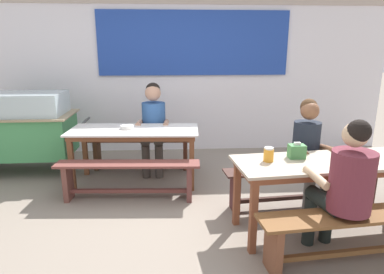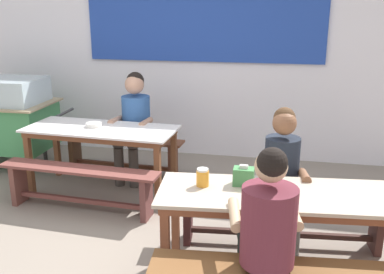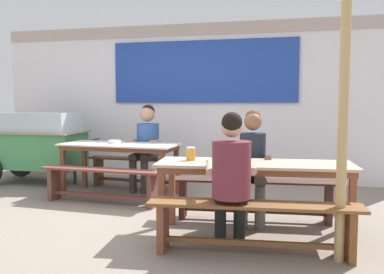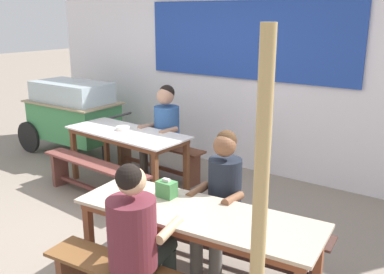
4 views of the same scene
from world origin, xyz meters
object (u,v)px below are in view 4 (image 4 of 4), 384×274
Objects in this scene: dining_table_near at (196,220)px; condiment_jar at (133,184)px; bench_far_back at (156,153)px; bench_near_back at (226,233)px; tissue_box at (167,189)px; food_cart at (73,112)px; dining_table_far at (127,137)px; wooden_support_post at (259,224)px; person_center_facing at (163,126)px; soup_bowl at (123,128)px; person_right_near_table at (221,194)px; person_near_front at (138,234)px; bench_far_front at (95,175)px.

dining_table_near is 0.65m from condiment_jar.
bench_far_back and bench_near_back have the same top height.
tissue_box is (-0.35, 0.08, 0.14)m from dining_table_near.
food_cart is at bearing 153.14° from dining_table_near.
dining_table_near is (2.01, -1.35, 0.00)m from dining_table_far.
bench_far_back is at bearing 145.06° from bench_near_back.
wooden_support_post reaches higher than dining_table_near.
person_center_facing is 7.43× the size of soup_bowl.
person_near_front is at bearing -95.47° from person_right_near_table.
bench_near_back is (1.96, -0.82, -0.36)m from dining_table_far.
bench_far_back and bench_far_front have the same top height.
condiment_jar is (1.35, -1.88, 0.49)m from bench_far_back.
dining_table_near is 0.92× the size of wooden_support_post.
person_center_facing is 8.20× the size of tissue_box.
bench_far_back is 2.36m from condiment_jar.
dining_table_near is 2.52m from soup_bowl.
dining_table_far is 1.32× the size of person_center_facing.
bench_near_back is 0.74m from tissue_box.
bench_far_front and bench_near_back have the same top height.
bench_near_back is at bearing -36.21° from person_center_facing.
food_cart is 1.41× the size of person_center_facing.
dining_table_far is 0.64m from bench_far_back.
person_near_front is (-0.09, -0.93, 0.01)m from person_right_near_table.
soup_bowl is at bearing 136.44° from person_near_front.
tissue_box is at bearing -36.48° from soup_bowl.
dining_table_near is at bearing -26.86° from food_cart.
person_right_near_table reaches higher than bench_far_back.
bench_far_back is 2.43m from person_right_near_table.
person_near_front is at bearing -44.49° from dining_table_far.
tissue_box is at bearing 167.44° from dining_table_near.
tissue_box is (1.44, -1.72, 0.06)m from person_center_facing.
bench_near_back is at bearing 84.21° from person_near_front.
food_cart reaches higher than dining_table_far.
food_cart reaches higher than tissue_box.
bench_far_back is at bearing 0.56° from food_cart.
bench_near_back is at bearing -22.66° from dining_table_far.
bench_far_back is 1.73m from food_cart.
wooden_support_post reaches higher than dining_table_far.
dining_table_near is 2.23m from bench_far_front.
bench_far_front is 1.70m from condiment_jar.
wooden_support_post is (2.80, -1.31, 0.75)m from bench_far_front.
wooden_support_post is at bearing -0.77° from person_near_front.
bench_far_front is 2.01m from bench_near_back.
food_cart is 1.45× the size of person_near_front.
person_right_near_table is at bearing -24.79° from dining_table_far.
food_cart is 0.85× the size of wooden_support_post.
tissue_box is (-0.19, 0.56, 0.10)m from person_near_front.
wooden_support_post is at bearing -42.01° from person_center_facing.
dining_table_near reaches higher than bench_far_back.
dining_table_far is at bearing 146.18° from dining_table_near.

